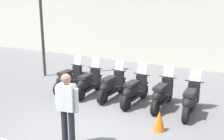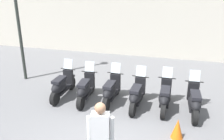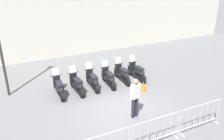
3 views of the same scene
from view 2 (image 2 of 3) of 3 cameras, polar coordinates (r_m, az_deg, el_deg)
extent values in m
cylinder|color=black|center=(9.35, -9.42, -3.07)|extent=(0.19, 0.49, 0.48)
cylinder|color=black|center=(8.37, -13.06, -6.34)|extent=(0.19, 0.49, 0.48)
cube|color=black|center=(8.84, -11.15, -4.38)|extent=(0.38, 0.89, 0.10)
ellipsoid|color=black|center=(8.52, -12.11, -3.68)|extent=(0.45, 0.88, 0.40)
cube|color=black|center=(8.45, -12.13, -2.24)|extent=(0.35, 0.63, 0.10)
cube|color=black|center=(9.08, -10.03, -1.73)|extent=(0.35, 0.18, 0.60)
cylinder|color=black|center=(8.96, -10.16, 0.22)|extent=(0.56, 0.10, 0.04)
cube|color=silver|center=(8.94, -10.10, 1.40)|extent=(0.33, 0.18, 0.35)
cube|color=black|center=(9.25, -9.51, -1.54)|extent=(0.23, 0.34, 0.06)
cylinder|color=black|center=(9.02, -4.78, -3.77)|extent=(0.15, 0.48, 0.48)
cylinder|color=black|center=(7.97, -7.27, -7.40)|extent=(0.15, 0.48, 0.48)
cube|color=black|center=(8.47, -5.95, -5.23)|extent=(0.30, 0.88, 0.10)
ellipsoid|color=black|center=(8.13, -6.60, -4.56)|extent=(0.38, 0.85, 0.40)
cube|color=black|center=(8.06, -6.60, -3.05)|extent=(0.30, 0.61, 0.10)
cube|color=black|center=(8.73, -5.18, -2.42)|extent=(0.34, 0.15, 0.60)
cylinder|color=black|center=(8.61, -5.25, -0.40)|extent=(0.56, 0.05, 0.04)
cube|color=silver|center=(8.59, -5.20, 0.83)|extent=(0.32, 0.15, 0.35)
cube|color=black|center=(8.91, -4.83, -2.19)|extent=(0.21, 0.33, 0.06)
cylinder|color=black|center=(8.86, 1.11, -4.17)|extent=(0.20, 0.49, 0.48)
cylinder|color=black|center=(7.80, -1.38, -7.87)|extent=(0.20, 0.49, 0.48)
cube|color=black|center=(8.31, -0.06, -5.66)|extent=(0.38, 0.89, 0.10)
ellipsoid|color=black|center=(7.96, -0.64, -4.97)|extent=(0.46, 0.88, 0.40)
cube|color=black|center=(7.90, -0.58, -3.44)|extent=(0.35, 0.63, 0.10)
cube|color=black|center=(8.57, 0.78, -2.80)|extent=(0.35, 0.18, 0.60)
cylinder|color=black|center=(8.44, 0.80, -0.75)|extent=(0.56, 0.10, 0.04)
cube|color=silver|center=(8.42, 0.89, 0.51)|extent=(0.33, 0.18, 0.35)
cube|color=black|center=(8.75, 1.12, -2.57)|extent=(0.24, 0.34, 0.06)
cylinder|color=black|center=(8.65, 6.69, -4.99)|extent=(0.20, 0.49, 0.48)
cylinder|color=black|center=(7.57, 4.80, -8.92)|extent=(0.20, 0.49, 0.48)
cube|color=black|center=(8.08, 5.82, -6.57)|extent=(0.39, 0.90, 0.10)
ellipsoid|color=black|center=(7.73, 5.44, -5.91)|extent=(0.47, 0.88, 0.40)
cube|color=black|center=(7.66, 5.55, -4.34)|extent=(0.36, 0.63, 0.10)
cube|color=black|center=(8.35, 6.53, -3.61)|extent=(0.36, 0.18, 0.60)
cylinder|color=black|center=(8.22, 6.62, -1.52)|extent=(0.56, 0.11, 0.04)
cube|color=silver|center=(8.20, 6.74, -0.23)|extent=(0.34, 0.18, 0.35)
cube|color=black|center=(8.53, 6.77, -3.36)|extent=(0.24, 0.34, 0.06)
cylinder|color=black|center=(8.68, 12.33, -5.24)|extent=(0.18, 0.49, 0.48)
cylinder|color=black|center=(7.58, 11.72, -9.26)|extent=(0.18, 0.49, 0.48)
cube|color=black|center=(8.11, 12.07, -6.87)|extent=(0.36, 0.89, 0.10)
ellipsoid|color=black|center=(7.75, 12.06, -6.23)|extent=(0.43, 0.87, 0.40)
cube|color=black|center=(7.69, 12.20, -4.67)|extent=(0.33, 0.62, 0.10)
cube|color=black|center=(8.38, 12.41, -3.88)|extent=(0.35, 0.17, 0.60)
cylinder|color=black|center=(8.25, 12.58, -1.80)|extent=(0.56, 0.09, 0.04)
cube|color=silver|center=(8.23, 12.70, -0.52)|extent=(0.33, 0.17, 0.35)
cube|color=black|center=(8.57, 12.47, -3.62)|extent=(0.23, 0.34, 0.06)
cylinder|color=black|center=(8.64, 17.89, -5.96)|extent=(0.16, 0.49, 0.48)
cylinder|color=black|center=(7.55, 18.62, -10.14)|extent=(0.16, 0.49, 0.48)
cube|color=black|center=(8.07, 18.26, -7.66)|extent=(0.31, 0.88, 0.10)
ellipsoid|color=black|center=(7.71, 18.63, -7.07)|extent=(0.39, 0.85, 0.40)
cube|color=black|center=(7.65, 18.80, -5.50)|extent=(0.30, 0.61, 0.10)
cube|color=black|center=(8.34, 18.22, -4.63)|extent=(0.35, 0.15, 0.60)
cylinder|color=black|center=(8.21, 18.48, -2.55)|extent=(0.56, 0.06, 0.04)
cube|color=silver|center=(8.19, 18.59, -1.25)|extent=(0.33, 0.15, 0.35)
cube|color=black|center=(8.52, 18.09, -4.34)|extent=(0.21, 0.33, 0.06)
cylinder|color=#2D332D|center=(10.16, -21.29, 13.88)|extent=(0.12, 0.12, 5.99)
cube|color=silver|center=(5.02, -2.69, -12.94)|extent=(0.38, 0.26, 0.60)
sphere|color=#9E7051|center=(4.80, -2.77, -8.77)|extent=(0.22, 0.22, 0.22)
cylinder|color=silver|center=(5.03, 0.00, -13.53)|extent=(0.09, 0.09, 0.55)
cylinder|color=silver|center=(5.08, -5.33, -13.26)|extent=(0.09, 0.09, 0.55)
cone|color=orange|center=(6.81, 14.88, -12.98)|extent=(0.32, 0.32, 0.55)
camera|label=1|loc=(2.38, 106.95, -25.30)|focal=43.25mm
camera|label=3|loc=(6.75, -107.91, 8.69)|focal=37.88mm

